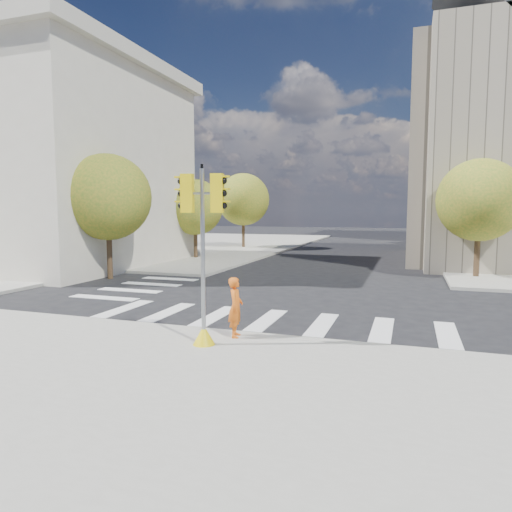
% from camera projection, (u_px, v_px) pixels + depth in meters
% --- Properties ---
extents(ground, '(160.00, 160.00, 0.00)m').
position_uv_depth(ground, '(286.00, 308.00, 16.58)').
color(ground, black).
rests_on(ground, ground).
extents(sidewalk_near, '(30.00, 14.00, 0.15)m').
position_uv_depth(sidewalk_near, '(77.00, 466.00, 6.20)').
color(sidewalk_near, gray).
rests_on(sidewalk_near, ground).
extents(sidewalk_far_left, '(28.00, 40.00, 0.15)m').
position_uv_depth(sidewalk_far_left, '(165.00, 244.00, 47.45)').
color(sidewalk_far_left, gray).
rests_on(sidewalk_far_left, ground).
extents(classical_building, '(19.00, 15.00, 12.70)m').
position_uv_depth(classical_building, '(23.00, 166.00, 29.85)').
color(classical_building, beige).
rests_on(classical_building, ground).
extents(tree_lw_near, '(4.40, 4.40, 6.41)m').
position_uv_depth(tree_lw_near, '(108.00, 197.00, 23.27)').
color(tree_lw_near, '#382616').
rests_on(tree_lw_near, ground).
extents(tree_lw_mid, '(4.00, 4.00, 5.77)m').
position_uv_depth(tree_lw_mid, '(195.00, 207.00, 32.74)').
color(tree_lw_mid, '#382616').
rests_on(tree_lw_mid, ground).
extents(tree_lw_far, '(4.80, 4.80, 6.95)m').
position_uv_depth(tree_lw_far, '(243.00, 200.00, 42.09)').
color(tree_lw_far, '#382616').
rests_on(tree_lw_far, ground).
extents(tree_re_near, '(4.20, 4.20, 6.16)m').
position_uv_depth(tree_re_near, '(479.00, 200.00, 23.21)').
color(tree_re_near, '#382616').
rests_on(tree_re_near, ground).
extents(tree_re_mid, '(4.60, 4.60, 6.66)m').
position_uv_depth(tree_re_mid, '(457.00, 200.00, 34.49)').
color(tree_re_mid, '#382616').
rests_on(tree_re_mid, ground).
extents(tree_re_far, '(4.00, 4.00, 5.88)m').
position_uv_depth(tree_re_far, '(445.00, 207.00, 45.85)').
color(tree_re_far, '#382616').
rests_on(tree_re_far, ground).
extents(lamp_near, '(0.35, 0.18, 8.11)m').
position_uv_depth(lamp_near, '(480.00, 193.00, 26.77)').
color(lamp_near, black).
rests_on(lamp_near, sidewalk_far_right).
extents(lamp_far, '(0.35, 0.18, 8.11)m').
position_uv_depth(lamp_far, '(457.00, 198.00, 39.97)').
color(lamp_far, black).
rests_on(lamp_far, sidewalk_far_right).
extents(traffic_signal, '(1.08, 0.56, 4.52)m').
position_uv_depth(traffic_signal, '(203.00, 270.00, 11.37)').
color(traffic_signal, '#DCC00B').
rests_on(traffic_signal, sidewalk_near).
extents(photographer, '(0.52, 0.66, 1.62)m').
position_uv_depth(photographer, '(236.00, 307.00, 12.20)').
color(photographer, '#D55B14').
rests_on(photographer, sidewalk_near).
extents(planter_wall, '(5.81, 2.30, 0.50)m').
position_uv_depth(planter_wall, '(49.00, 269.00, 24.41)').
color(planter_wall, silver).
rests_on(planter_wall, sidewalk_left_near).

